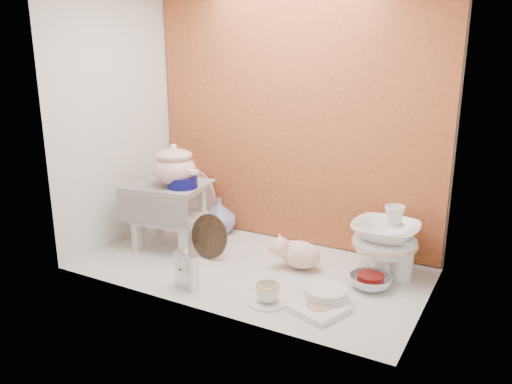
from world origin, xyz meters
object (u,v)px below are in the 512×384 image
at_px(mantel_clock, 186,269).
at_px(porcelain_tower, 385,240).
at_px(crystal_bowl, 370,282).
at_px(floral_platter, 194,197).
at_px(step_stool, 169,215).
at_px(dinner_plate_stack, 326,295).
at_px(plush_pig, 300,254).
at_px(gold_rim_teacup, 268,292).
at_px(soup_tureen, 174,165).
at_px(blue_white_vase, 219,216).

height_order(mantel_clock, porcelain_tower, porcelain_tower).
xyz_separation_m(mantel_clock, crystal_bowl, (0.78, 0.44, -0.07)).
bearing_deg(crystal_bowl, floral_platter, 164.41).
bearing_deg(step_stool, dinner_plate_stack, -20.94).
bearing_deg(floral_platter, crystal_bowl, -15.59).
height_order(plush_pig, gold_rim_teacup, plush_pig).
xyz_separation_m(soup_tureen, gold_rim_teacup, (0.77, -0.33, -0.45)).
distance_m(step_stool, blue_white_vase, 0.36).
bearing_deg(soup_tureen, gold_rim_teacup, -23.28).
bearing_deg(mantel_clock, step_stool, 150.73).
bearing_deg(step_stool, floral_platter, 96.15).
distance_m(mantel_clock, crystal_bowl, 0.90).
relative_size(mantel_clock, crystal_bowl, 0.96).
distance_m(plush_pig, crystal_bowl, 0.40).
xyz_separation_m(floral_platter, porcelain_tower, (1.33, -0.19, 0.01)).
relative_size(soup_tureen, mantel_clock, 1.42).
bearing_deg(blue_white_vase, floral_platter, 162.91).
xyz_separation_m(plush_pig, crystal_bowl, (0.39, -0.04, -0.05)).
xyz_separation_m(step_stool, dinner_plate_stack, (1.07, -0.22, -0.15)).
height_order(soup_tureen, plush_pig, soup_tureen).
bearing_deg(step_stool, blue_white_vase, 57.84).
relative_size(floral_platter, gold_rim_teacup, 3.34).
bearing_deg(blue_white_vase, dinner_plate_stack, -29.87).
bearing_deg(plush_pig, gold_rim_teacup, -86.78).
bearing_deg(crystal_bowl, step_stool, -178.62).
relative_size(step_stool, blue_white_vase, 1.93).
bearing_deg(gold_rim_teacup, dinner_plate_stack, 31.09).
distance_m(blue_white_vase, porcelain_tower, 1.09).
relative_size(floral_platter, mantel_clock, 1.87).
bearing_deg(gold_rim_teacup, soup_tureen, 156.72).
bearing_deg(crystal_bowl, soup_tureen, -177.26).
height_order(plush_pig, porcelain_tower, porcelain_tower).
height_order(floral_platter, porcelain_tower, porcelain_tower).
relative_size(step_stool, plush_pig, 1.59).
distance_m(mantel_clock, dinner_plate_stack, 0.68).
relative_size(soup_tureen, blue_white_vase, 1.24).
distance_m(floral_platter, mantel_clock, 0.97).
distance_m(soup_tureen, gold_rim_teacup, 0.95).
xyz_separation_m(floral_platter, crystal_bowl, (1.32, -0.37, -0.15)).
height_order(soup_tureen, dinner_plate_stack, soup_tureen).
xyz_separation_m(blue_white_vase, gold_rim_teacup, (0.71, -0.68, -0.06)).
height_order(mantel_clock, plush_pig, mantel_clock).
distance_m(floral_platter, plush_pig, 0.98).
distance_m(mantel_clock, porcelain_tower, 1.01).
bearing_deg(mantel_clock, crystal_bowl, 43.73).
bearing_deg(porcelain_tower, plush_pig, -161.39).
height_order(gold_rim_teacup, porcelain_tower, porcelain_tower).
height_order(gold_rim_teacup, crystal_bowl, gold_rim_teacup).
bearing_deg(mantel_clock, soup_tureen, 147.10).
xyz_separation_m(step_stool, gold_rim_teacup, (0.84, -0.36, -0.13)).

